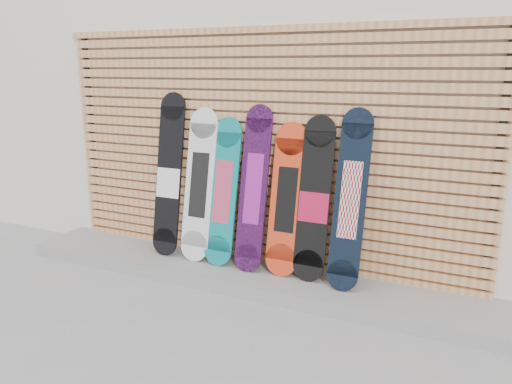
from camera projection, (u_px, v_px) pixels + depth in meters
ground at (224, 316)px, 4.01m from camera, size 80.00×80.00×0.00m
building at (386, 79)px, 6.44m from camera, size 12.00×5.00×3.60m
concrete_step at (245, 275)px, 4.65m from camera, size 4.60×0.70×0.12m
slat_wall at (258, 149)px, 4.63m from camera, size 4.26×0.08×2.29m
snowboard_0 at (169, 176)px, 4.91m from camera, size 0.28×0.31×1.59m
snowboard_1 at (199, 185)px, 4.77m from camera, size 0.30×0.32×1.46m
snowboard_2 at (223, 192)px, 4.68m from camera, size 0.29×0.32×1.38m
snowboard_3 at (254, 189)px, 4.52m from camera, size 0.26×0.33×1.50m
snowboard_4 at (287, 200)px, 4.43m from camera, size 0.30×0.30×1.36m
snowboard_5 at (314, 200)px, 4.31m from camera, size 0.28×0.30×1.43m
snowboard_6 at (350, 200)px, 4.14m from camera, size 0.27×0.36×1.51m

